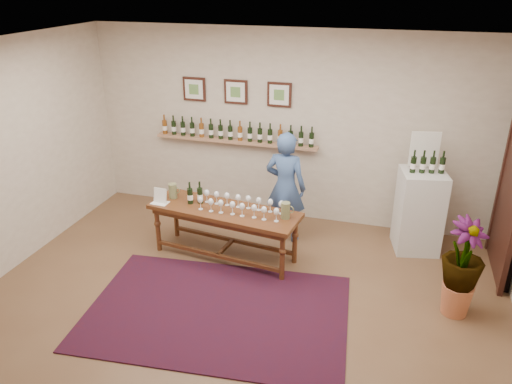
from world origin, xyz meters
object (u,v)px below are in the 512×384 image
(person, at_px, (285,187))
(display_pedestal, at_px, (419,211))
(tasting_table, at_px, (224,216))
(potted_plant, at_px, (462,268))

(person, bearing_deg, display_pedestal, -166.41)
(tasting_table, height_order, person, person)
(tasting_table, distance_m, person, 0.97)
(display_pedestal, xyz_separation_m, person, (-1.77, -0.23, 0.23))
(tasting_table, height_order, potted_plant, potted_plant)
(tasting_table, relative_size, potted_plant, 2.06)
(tasting_table, relative_size, person, 1.30)
(display_pedestal, bearing_deg, tasting_table, -158.67)
(tasting_table, distance_m, display_pedestal, 2.59)
(display_pedestal, distance_m, potted_plant, 1.43)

